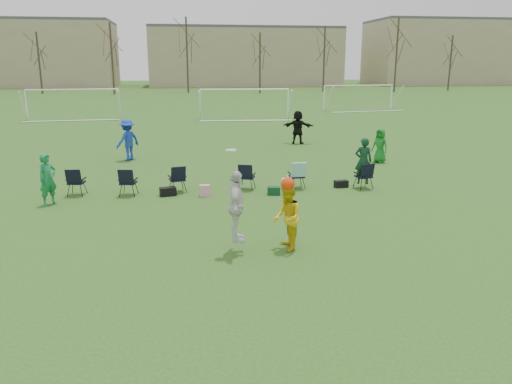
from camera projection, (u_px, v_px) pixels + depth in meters
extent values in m
plane|color=#295219|center=(246.00, 285.00, 10.41)|extent=(260.00, 260.00, 0.00)
imported|color=#157B43|center=(48.00, 179.00, 16.09)|extent=(0.72, 0.73, 1.70)
imported|color=#1637AB|center=(128.00, 140.00, 23.56)|extent=(1.40, 1.40, 1.95)
imported|color=#136E1F|center=(380.00, 146.00, 23.06)|extent=(0.87, 0.92, 1.59)
imported|color=black|center=(298.00, 127.00, 28.47)|extent=(1.84, 1.22, 1.90)
imported|color=silver|center=(236.00, 207.00, 11.87)|extent=(0.54, 1.06, 1.73)
imported|color=gold|center=(287.00, 218.00, 12.20)|extent=(0.63, 0.80, 1.64)
sphere|color=red|center=(288.00, 184.00, 11.98)|extent=(0.33, 0.33, 0.33)
cylinder|color=white|center=(231.00, 150.00, 11.57)|extent=(0.27, 0.27, 0.03)
imported|color=#0E341E|center=(363.00, 161.00, 18.31)|extent=(0.70, 0.54, 1.72)
cube|color=black|center=(168.00, 192.00, 17.39)|extent=(0.60, 0.41, 0.30)
cube|color=pink|center=(205.00, 191.00, 17.31)|extent=(0.36, 0.24, 0.40)
cube|color=#0F3A1F|center=(274.00, 191.00, 17.54)|extent=(0.49, 0.36, 0.28)
cube|color=white|center=(288.00, 183.00, 18.64)|extent=(0.46, 0.37, 0.32)
cylinder|color=white|center=(290.00, 180.00, 19.15)|extent=(0.26, 0.26, 0.30)
cube|color=black|center=(341.00, 184.00, 18.57)|extent=(0.53, 0.32, 0.26)
cube|color=black|center=(76.00, 182.00, 17.41)|extent=(0.67, 0.67, 0.96)
cube|color=black|center=(128.00, 182.00, 17.38)|extent=(0.70, 0.70, 0.96)
cube|color=black|center=(177.00, 179.00, 17.85)|extent=(0.72, 0.72, 0.96)
cube|color=black|center=(247.00, 176.00, 18.20)|extent=(0.77, 0.77, 0.96)
cube|color=black|center=(297.00, 175.00, 18.38)|extent=(0.62, 0.62, 0.96)
cube|color=black|center=(364.00, 176.00, 18.35)|extent=(0.71, 0.71, 0.96)
cylinder|color=white|center=(26.00, 105.00, 40.42)|extent=(0.12, 0.12, 2.40)
cylinder|color=white|center=(119.00, 103.00, 42.07)|extent=(0.12, 0.12, 2.40)
cylinder|color=white|center=(72.00, 89.00, 40.94)|extent=(7.28, 0.76, 0.12)
cylinder|color=white|center=(200.00, 104.00, 41.05)|extent=(0.12, 0.12, 2.40)
cylinder|color=white|center=(288.00, 104.00, 41.60)|extent=(0.12, 0.12, 2.40)
cylinder|color=white|center=(244.00, 89.00, 41.02)|extent=(7.29, 0.63, 0.12)
cylinder|color=white|center=(324.00, 99.00, 47.77)|extent=(0.12, 0.12, 2.40)
cylinder|color=white|center=(391.00, 97.00, 49.78)|extent=(0.12, 0.12, 2.40)
cylinder|color=white|center=(359.00, 85.00, 48.48)|extent=(7.25, 1.13, 0.12)
cylinder|color=#382B21|center=(39.00, 63.00, 74.62)|extent=(0.28, 0.28, 9.00)
cylinder|color=#382B21|center=(112.00, 59.00, 73.17)|extent=(0.28, 0.28, 10.20)
cylinder|color=#382B21|center=(187.00, 55.00, 77.45)|extent=(0.28, 0.28, 11.40)
cylinder|color=#382B21|center=(260.00, 63.00, 76.45)|extent=(0.28, 0.28, 9.00)
cylinder|color=#382B21|center=(324.00, 59.00, 80.73)|extent=(0.28, 0.28, 10.20)
cylinder|color=#382B21|center=(396.00, 55.00, 79.28)|extent=(0.28, 0.28, 11.40)
cylinder|color=#382B21|center=(450.00, 63.00, 84.02)|extent=(0.28, 0.28, 9.00)
cube|color=tan|center=(2.00, 55.00, 95.86)|extent=(42.00, 16.00, 12.00)
cube|color=tan|center=(244.00, 58.00, 102.67)|extent=(38.00, 16.00, 11.00)
cube|color=tan|center=(440.00, 54.00, 108.54)|extent=(30.00, 16.00, 13.00)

